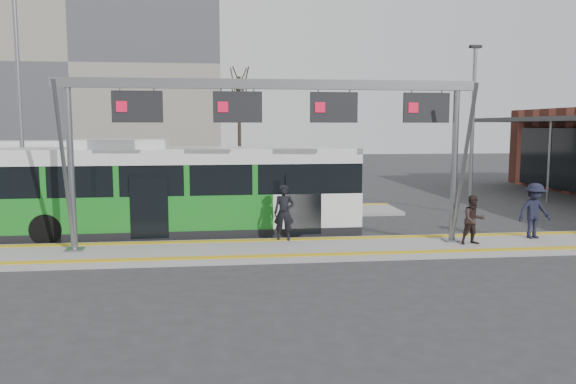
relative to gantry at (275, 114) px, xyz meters
name	(u,v)px	position (x,y,z in m)	size (l,w,h in m)	color
ground	(287,252)	(0.35, -0.25, -4.30)	(120.00, 120.00, 0.00)	#2D2D30
platform_main	(287,250)	(0.35, -0.25, -4.22)	(22.00, 3.00, 0.15)	gray
platform_second	(177,213)	(-3.65, 7.75, -4.22)	(20.00, 3.00, 0.15)	gray
tactile_main	(287,247)	(0.35, -0.25, -4.14)	(22.00, 2.65, 0.02)	gold
tactile_second	(179,207)	(-3.65, 8.90, -4.14)	(20.00, 0.35, 0.02)	gold
gantry	(275,114)	(0.00, 0.00, 0.00)	(13.00, 1.68, 5.20)	slate
apartment_block	(86,67)	(-13.65, 35.75, 4.91)	(24.50, 12.50, 18.40)	gray
hero_bus	(182,191)	(-3.11, 2.99, -2.72)	(12.64, 2.90, 3.46)	black
bg_bus_green	(81,177)	(-8.58, 11.32, -2.89)	(11.44, 2.54, 2.86)	black
bg_bus_blue	(29,170)	(-11.98, 14.14, -2.75)	(12.05, 2.83, 3.14)	black
passenger_a	(284,213)	(0.36, 0.85, -3.23)	(0.67, 0.44, 1.85)	black
passenger_b	(474,220)	(6.32, -0.51, -3.36)	(0.77, 0.60, 1.58)	#2F221F
passenger_c	(534,211)	(8.78, 0.18, -3.21)	(1.21, 0.69, 1.87)	black
tree_left	(239,103)	(-0.13, 30.21, 1.51)	(1.40, 1.40, 7.66)	#382B21
tree_mid	(239,90)	(-0.14, 29.35, 2.53)	(1.40, 1.40, 9.01)	#382B21
lamp_west	(20,108)	(-9.02, 4.54, 0.29)	(0.50, 0.25, 8.69)	slate
lamp_east	(473,125)	(9.40, 6.48, -0.35)	(0.50, 0.25, 7.42)	slate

